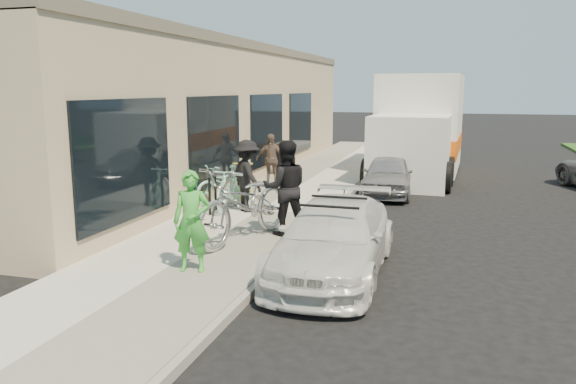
# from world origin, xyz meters

# --- Properties ---
(ground) EXTENTS (120.00, 120.00, 0.00)m
(ground) POSITION_xyz_m (0.00, 0.00, 0.00)
(ground) COLOR black
(ground) RESTS_ON ground
(sidewalk) EXTENTS (3.00, 34.00, 0.15)m
(sidewalk) POSITION_xyz_m (-2.00, 3.00, 0.07)
(sidewalk) COLOR beige
(sidewalk) RESTS_ON ground
(curb) EXTENTS (0.12, 34.00, 0.13)m
(curb) POSITION_xyz_m (-0.45, 3.00, 0.07)
(curb) COLOR gray
(curb) RESTS_ON ground
(storefront) EXTENTS (3.60, 20.00, 4.22)m
(storefront) POSITION_xyz_m (-5.24, 7.99, 2.12)
(storefront) COLOR #C8B08B
(storefront) RESTS_ON ground
(bike_rack) EXTENTS (0.15, 0.58, 0.83)m
(bike_rack) POSITION_xyz_m (-2.92, 2.48, 0.65)
(bike_rack) COLOR black
(bike_rack) RESTS_ON sidewalk
(sandwich_board) EXTENTS (0.71, 0.72, 0.95)m
(sandwich_board) POSITION_xyz_m (-3.01, 8.31, 0.64)
(sandwich_board) COLOR black
(sandwich_board) RESTS_ON sidewalk
(sedan_white) EXTENTS (1.63, 3.94, 1.18)m
(sedan_white) POSITION_xyz_m (0.46, -0.46, 0.57)
(sedan_white) COLOR silver
(sedan_white) RESTS_ON ground
(sedan_silver) EXTENTS (1.39, 3.28, 1.11)m
(sedan_silver) POSITION_xyz_m (0.50, 6.53, 0.55)
(sedan_silver) COLOR gray
(sedan_silver) RESTS_ON ground
(moving_truck) EXTENTS (2.80, 6.86, 3.32)m
(moving_truck) POSITION_xyz_m (1.04, 10.53, 1.48)
(moving_truck) COLOR white
(moving_truck) RESTS_ON ground
(tandem_bike) EXTENTS (1.57, 2.77, 1.38)m
(tandem_bike) POSITION_xyz_m (-1.38, 0.48, 0.84)
(tandem_bike) COLOR #B7B7BA
(tandem_bike) RESTS_ON sidewalk
(woman_rider) EXTENTS (0.63, 0.49, 1.54)m
(woman_rider) POSITION_xyz_m (-1.54, -1.35, 0.92)
(woman_rider) COLOR green
(woman_rider) RESTS_ON sidewalk
(man_standing) EXTENTS (1.07, 0.97, 1.79)m
(man_standing) POSITION_xyz_m (-0.82, 1.11, 1.04)
(man_standing) COLOR black
(man_standing) RESTS_ON sidewalk
(cruiser_bike_a) EXTENTS (0.58, 1.68, 0.99)m
(cruiser_bike_a) POSITION_xyz_m (-2.69, 2.87, 0.65)
(cruiser_bike_a) COLOR #99E4CC
(cruiser_bike_a) RESTS_ON sidewalk
(cruiser_bike_b) EXTENTS (1.44, 1.89, 0.95)m
(cruiser_bike_b) POSITION_xyz_m (-3.01, 3.56, 0.63)
(cruiser_bike_b) COLOR #99E4CC
(cruiser_bike_b) RESTS_ON sidewalk
(cruiser_bike_c) EXTENTS (0.89, 1.79, 1.04)m
(cruiser_bike_c) POSITION_xyz_m (-2.73, 4.00, 0.67)
(cruiser_bike_c) COLOR gold
(cruiser_bike_c) RESTS_ON sidewalk
(bystander_a) EXTENTS (1.17, 1.14, 1.61)m
(bystander_a) POSITION_xyz_m (-2.22, 2.82, 0.96)
(bystander_a) COLOR black
(bystander_a) RESTS_ON sidewalk
(bystander_b) EXTENTS (0.88, 0.39, 1.48)m
(bystander_b) POSITION_xyz_m (-2.78, 6.19, 0.89)
(bystander_b) COLOR brown
(bystander_b) RESTS_ON sidewalk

